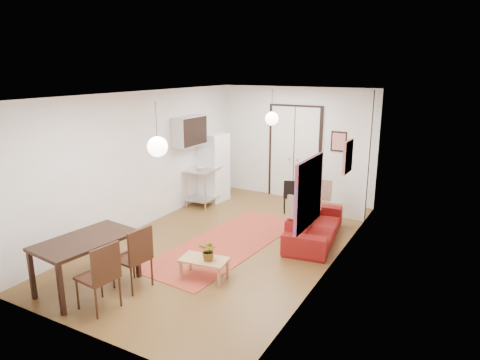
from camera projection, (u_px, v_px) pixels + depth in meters
The scene contains 27 objects.
floor at pixel (228, 242), 8.50m from camera, with size 7.00×7.00×0.00m, color brown.
ceiling at pixel (227, 94), 7.76m from camera, with size 4.20×7.00×0.02m, color silver.
wall_back at pixel (295, 144), 11.10m from camera, with size 4.20×0.02×2.90m, color white.
wall_front at pixel (81, 231), 5.17m from camera, with size 4.20×0.02×2.90m, color white.
wall_left at pixel (142, 160), 9.11m from camera, with size 0.02×7.00×2.90m, color white.
wall_right at pixel (335, 186), 7.16m from camera, with size 0.02×7.00×2.90m, color white.
double_doors at pixel (294, 153), 11.13m from camera, with size 1.44×0.06×2.50m, color white.
stub_partition at pixel (358, 157), 9.43m from camera, with size 0.50×0.10×2.90m, color white.
wall_cabinet at pixel (189, 131), 10.18m from camera, with size 0.35×1.00×0.70m, color silver.
painting_popart at pixel (309, 193), 6.06m from camera, with size 0.05×1.00×1.00m, color red.
painting_abstract at pixel (348, 157), 7.76m from camera, with size 0.05×0.50×0.60m, color beige.
poster_back at pixel (339, 142), 10.50m from camera, with size 0.40×0.03×0.50m, color red.
print_left at pixel (196, 126), 10.66m from camera, with size 0.03×0.44×0.54m, color olive.
pendant_back at pixel (272, 119), 9.62m from camera, with size 0.30×0.30×0.80m.
pendant_front at pixel (158, 147), 6.23m from camera, with size 0.30×0.30×0.80m.
kilim_rug at pixel (227, 243), 8.46m from camera, with size 1.42×3.79×0.01m, color #BB452E.
sofa at pixel (314, 225), 8.56m from camera, with size 2.12×0.83×0.62m, color maroon.
coffee_table at pixel (204, 261), 6.99m from camera, with size 0.83×0.53×0.34m.
potted_plant at pixel (209, 251), 6.89m from camera, with size 0.26×0.30×0.34m, color #2A5B29.
kitchen_counter at pixel (208, 179), 10.85m from camera, with size 0.66×1.25×0.95m.
bowl at pixel (201, 168), 10.50m from camera, with size 0.22×0.22×0.05m, color beige.
soap_bottle at pixel (213, 161), 10.95m from camera, with size 0.09×0.09×0.20m, color teal.
fridge at pixel (214, 167), 11.02m from camera, with size 0.61×0.61×1.74m, color white.
dining_table at pixel (85, 244), 6.58m from camera, with size 1.02×1.58×0.82m.
dining_chair_near at pixel (136, 250), 6.72m from camera, with size 0.54×0.72×1.02m.
dining_chair_far at pixel (102, 267), 6.13m from camera, with size 0.54×0.72×1.02m.
black_side_chair at pixel (292, 192), 10.25m from camera, with size 0.49×0.50×0.81m.
Camera 1 is at (4.01, -6.81, 3.37)m, focal length 32.00 mm.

